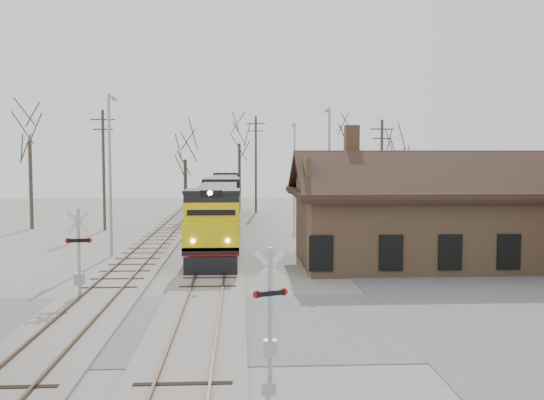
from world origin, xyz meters
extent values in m
plane|color=gray|center=(0.00, 0.00, 0.00)|extent=(140.00, 140.00, 0.00)
cube|color=#5A5A5E|center=(0.00, 0.00, 0.01)|extent=(60.00, 9.00, 0.03)
cube|color=gray|center=(0.00, 15.00, 0.06)|extent=(3.40, 90.00, 0.12)
cube|color=#473323|center=(-0.72, 15.00, 0.17)|extent=(0.08, 90.00, 0.14)
cube|color=#473323|center=(0.72, 15.00, 0.17)|extent=(0.08, 90.00, 0.14)
cube|color=gray|center=(-4.50, 15.00, 0.06)|extent=(3.40, 90.00, 0.12)
cube|color=#473323|center=(-5.22, 15.00, 0.17)|extent=(0.08, 90.00, 0.14)
cube|color=#473323|center=(-3.78, 15.00, 0.17)|extent=(0.08, 90.00, 0.14)
cube|color=#956C4D|center=(12.00, 12.00, 2.00)|extent=(14.00, 8.00, 4.00)
cube|color=black|center=(12.00, 12.00, 4.10)|extent=(15.20, 9.20, 0.30)
cube|color=black|center=(12.00, 9.70, 5.10)|extent=(15.00, 4.71, 2.66)
cube|color=black|center=(12.00, 14.30, 5.10)|extent=(15.00, 4.71, 2.66)
cube|color=#956C4D|center=(8.00, 13.50, 6.80)|extent=(0.80, 0.80, 2.20)
cube|color=black|center=(0.00, 12.31, 0.53)|extent=(2.42, 3.87, 0.97)
cube|color=black|center=(0.00, 24.89, 0.53)|extent=(2.42, 3.87, 0.97)
cube|color=black|center=(0.00, 18.60, 1.31)|extent=(2.90, 19.35, 0.34)
cube|color=maroon|center=(0.00, 18.60, 1.09)|extent=(2.92, 19.35, 0.12)
cube|color=black|center=(0.00, 19.81, 2.81)|extent=(2.52, 14.03, 2.71)
cube|color=black|center=(0.00, 11.44, 2.81)|extent=(2.90, 2.71, 2.71)
cube|color=yellow|center=(0.00, 9.79, 1.98)|extent=(2.90, 1.74, 1.35)
cube|color=black|center=(0.00, 8.82, 0.53)|extent=(2.71, 0.25, 0.97)
cylinder|color=#FFF2CC|center=(0.00, 8.90, 4.26)|extent=(0.27, 0.10, 0.27)
cube|color=black|center=(0.00, 32.16, 0.53)|extent=(2.42, 3.87, 0.97)
cube|color=black|center=(0.00, 44.74, 0.53)|extent=(2.42, 3.87, 0.97)
cube|color=black|center=(0.00, 38.45, 1.31)|extent=(2.90, 19.35, 0.34)
cube|color=maroon|center=(0.00, 38.45, 1.09)|extent=(2.92, 19.35, 0.12)
cube|color=black|center=(0.00, 39.66, 2.81)|extent=(2.52, 14.03, 2.71)
cube|color=black|center=(0.00, 31.29, 2.81)|extent=(2.90, 2.71, 2.71)
cube|color=black|center=(0.00, 29.64, 1.98)|extent=(2.90, 1.74, 1.35)
cube|color=black|center=(0.00, 28.67, 0.53)|extent=(2.71, 0.25, 0.97)
cylinder|color=#A5A8AD|center=(2.32, -5.26, 1.80)|extent=(0.13, 0.13, 3.59)
cube|color=silver|center=(2.32, -5.26, 3.05)|extent=(0.89, 0.38, 0.94)
cube|color=silver|center=(2.32, -5.26, 3.05)|extent=(0.89, 0.38, 0.94)
cube|color=black|center=(2.32, -5.26, 2.33)|extent=(0.81, 0.43, 0.13)
cylinder|color=#B20C0C|center=(1.95, -5.41, 2.33)|extent=(0.23, 0.15, 0.22)
cylinder|color=#B20C0C|center=(2.70, -5.11, 2.33)|extent=(0.23, 0.15, 0.22)
cube|color=#A5A8AD|center=(2.32, -5.26, 0.81)|extent=(0.36, 0.27, 0.45)
cylinder|color=#A5A8AD|center=(-5.33, 4.29, 1.94)|extent=(0.14, 0.14, 3.89)
cube|color=silver|center=(-5.33, 4.29, 3.30)|extent=(1.02, 0.10, 1.02)
cube|color=silver|center=(-5.33, 4.29, 3.30)|extent=(1.02, 0.10, 1.02)
cube|color=black|center=(-5.33, 4.29, 2.53)|extent=(0.88, 0.20, 0.15)
cylinder|color=#B20C0C|center=(-4.89, 4.32, 2.53)|extent=(0.24, 0.09, 0.23)
cylinder|color=#B20C0C|center=(-5.76, 4.27, 2.53)|extent=(0.24, 0.09, 0.23)
cube|color=#A5A8AD|center=(-5.33, 4.29, 0.87)|extent=(0.39, 0.29, 0.49)
cylinder|color=#A5A8AD|center=(-6.36, 15.56, 4.93)|extent=(0.18, 0.18, 9.86)
cylinder|color=#A5A8AD|center=(-6.36, 16.46, 9.76)|extent=(0.12, 1.80, 0.12)
cube|color=#A5A8AD|center=(-6.36, 17.26, 9.66)|extent=(0.25, 0.50, 0.12)
cylinder|color=#A5A8AD|center=(7.90, 21.66, 4.82)|extent=(0.18, 0.18, 9.64)
cylinder|color=#A5A8AD|center=(7.90, 22.56, 9.54)|extent=(0.12, 1.80, 0.12)
cube|color=#A5A8AD|center=(7.90, 23.36, 9.44)|extent=(0.25, 0.50, 0.12)
cylinder|color=#A5A8AD|center=(6.55, 34.43, 4.63)|extent=(0.18, 0.18, 9.25)
cylinder|color=#A5A8AD|center=(6.55, 35.33, 9.15)|extent=(0.12, 1.80, 0.12)
cube|color=#A5A8AD|center=(6.55, 36.13, 9.05)|extent=(0.25, 0.50, 0.12)
cylinder|color=#382D23|center=(-9.76, 29.20, 4.97)|extent=(0.24, 0.24, 9.95)
cube|color=#382D23|center=(-9.76, 29.20, 9.15)|extent=(2.00, 0.10, 0.10)
cube|color=#382D23|center=(-9.76, 29.20, 8.35)|extent=(1.60, 0.10, 0.10)
cylinder|color=#382D23|center=(3.25, 45.14, 5.28)|extent=(0.24, 0.24, 10.55)
cube|color=#382D23|center=(3.25, 45.14, 9.75)|extent=(2.00, 0.10, 0.10)
cube|color=#382D23|center=(3.25, 45.14, 8.95)|extent=(1.60, 0.10, 0.10)
cylinder|color=#382D23|center=(13.63, 29.79, 4.63)|extent=(0.24, 0.24, 9.26)
cube|color=#382D23|center=(13.63, 29.79, 8.46)|extent=(2.00, 0.10, 0.10)
cube|color=#382D23|center=(13.63, 29.79, 7.66)|extent=(1.60, 0.10, 0.10)
cylinder|color=#382D23|center=(-16.17, 30.58, 3.72)|extent=(0.32, 0.32, 7.45)
cylinder|color=#382D23|center=(-3.66, 36.04, 2.93)|extent=(0.32, 0.32, 5.86)
cylinder|color=#382D23|center=(1.44, 45.28, 3.80)|extent=(0.32, 0.32, 7.59)
cylinder|color=#382D23|center=(13.15, 42.93, 3.66)|extent=(0.32, 0.32, 7.31)
cylinder|color=#382D23|center=(17.32, 39.13, 2.94)|extent=(0.32, 0.32, 5.88)
camera|label=1|loc=(1.51, -21.53, 6.02)|focal=40.00mm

